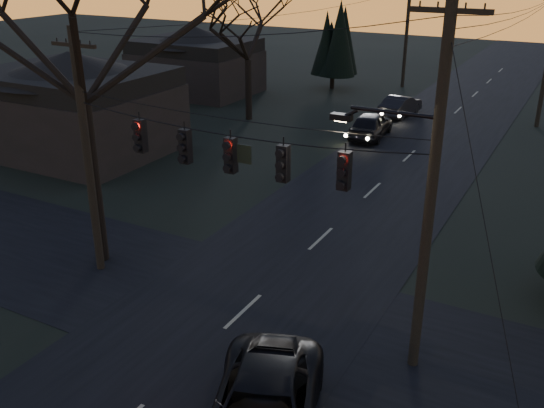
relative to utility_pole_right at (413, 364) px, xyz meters
The scene contains 14 objects.
main_road 11.41m from the utility_pole_right, 118.81° to the left, with size 8.00×120.00×0.02m, color black.
cross_road 5.50m from the utility_pole_right, behind, with size 60.00×7.00×0.02m, color black.
utility_pole_right is the anchor object (origin of this frame).
utility_pole_left 11.50m from the utility_pole_right, behind, with size 1.80×0.30×8.50m, color black, non-canonical shape.
utility_pole_far_r 28.00m from the utility_pole_right, 90.00° to the left, with size 1.80×0.30×8.50m, color black, non-canonical shape.
utility_pole_far_l 37.79m from the utility_pole_right, 107.72° to the left, with size 0.30×0.30×8.00m, color black, non-canonical shape.
span_signal_assembly 7.78m from the utility_pole_right, behind, with size 11.50×0.44×1.58m.
bare_tree_left 14.51m from the utility_pole_right, behind, with size 10.78×10.78×11.77m.
bare_tree_dist 27.69m from the utility_pole_right, 130.20° to the left, with size 7.15×7.15×8.00m.
evergreen_dist 36.79m from the utility_pole_right, 116.80° to the left, with size 3.20×3.20×6.43m.
house_left_near 24.78m from the utility_pole_right, 156.04° to the left, with size 10.00×8.00×5.60m.
house_left_far 36.51m from the utility_pole_right, 134.44° to the left, with size 9.00×7.00×5.20m.
sedan_oncoming_a 22.21m from the utility_pole_right, 113.08° to the left, with size 1.88×4.67×1.59m, color black.
sedan_oncoming_b 27.85m from the utility_pole_right, 108.21° to the left, with size 1.50×4.31×1.42m, color black.
Camera 1 is at (8.65, -4.01, 10.60)m, focal length 40.00 mm.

